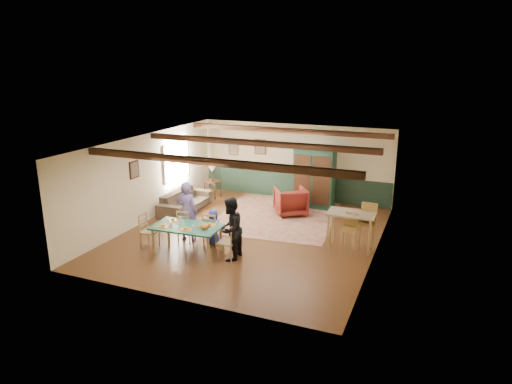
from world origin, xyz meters
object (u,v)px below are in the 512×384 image
at_px(person_woman, 230,229).
at_px(bar_stool_left, 349,234).
at_px(dining_chair_end_right, 227,241).
at_px(person_child, 213,227).
at_px(table_lamp, 212,173).
at_px(counter_table, 350,231).
at_px(person_man, 187,211).
at_px(end_table, 213,189).
at_px(cat, 204,227).
at_px(dining_table, 187,239).
at_px(armchair, 291,201).
at_px(bar_stool_right, 366,227).
at_px(dining_chair_far_right, 212,229).
at_px(armoire, 314,177).
at_px(sofa, 185,201).
at_px(dining_chair_far_left, 186,225).
at_px(dining_chair_end_left, 150,231).

xyz_separation_m(person_woman, bar_stool_left, (2.67, 1.49, -0.27)).
relative_size(dining_chair_end_right, person_child, 0.95).
relative_size(table_lamp, counter_table, 0.47).
height_order(person_man, end_table, person_man).
height_order(cat, end_table, cat).
distance_m(person_man, cat, 1.28).
height_order(person_woman, bar_stool_left, person_woman).
xyz_separation_m(dining_table, person_man, (-0.43, 0.76, 0.48)).
distance_m(armchair, counter_table, 3.17).
height_order(person_child, table_lamp, table_lamp).
relative_size(dining_chair_end_right, person_man, 0.55).
bearing_deg(cat, person_man, 136.55).
distance_m(dining_table, person_child, 0.88).
height_order(table_lamp, bar_stool_right, bar_stool_right).
xyz_separation_m(dining_chair_far_right, end_table, (-2.06, 3.97, -0.15)).
relative_size(dining_chair_far_right, armoire, 0.44).
height_order(dining_table, cat, cat).
relative_size(person_child, bar_stool_right, 0.79).
bearing_deg(bar_stool_left, person_child, -161.01).
bearing_deg(table_lamp, armchair, -12.65).
bearing_deg(dining_chair_end_right, dining_table, -90.00).
relative_size(person_woman, bar_stool_right, 1.29).
xyz_separation_m(dining_chair_far_right, sofa, (-2.21, 2.28, -0.13)).
height_order(dining_chair_far_left, dining_chair_far_right, same).
bearing_deg(armoire, dining_chair_far_right, -108.33).
bearing_deg(dining_chair_end_left, counter_table, -72.14).
distance_m(dining_chair_far_left, cat, 1.28).
bearing_deg(dining_chair_end_right, end_table, -151.61).
distance_m(end_table, counter_table, 6.27).
distance_m(dining_table, armoire, 5.45).
height_order(dining_table, counter_table, counter_table).
bearing_deg(person_man, dining_chair_far_right, 174.29).
height_order(dining_chair_far_right, person_child, person_child).
bearing_deg(counter_table, person_woman, -146.12).
bearing_deg(armchair, sofa, -17.51).
bearing_deg(cat, dining_chair_end_left, 176.63).
bearing_deg(person_man, person_child, -180.00).
distance_m(person_woman, person_child, 1.18).
bearing_deg(sofa, bar_stool_right, -101.17).
xyz_separation_m(dining_chair_end_left, end_table, (-0.59, 4.75, -0.15)).
height_order(dining_chair_far_left, end_table, dining_chair_far_left).
bearing_deg(table_lamp, dining_chair_far_left, -72.27).
distance_m(person_man, armoire, 4.91).
xyz_separation_m(sofa, end_table, (0.15, 1.69, -0.02)).
distance_m(cat, counter_table, 3.85).
relative_size(person_woman, person_child, 1.64).
distance_m(person_child, bar_stool_right, 4.08).
distance_m(cat, sofa, 3.93).
height_order(bar_stool_left, bar_stool_right, bar_stool_right).
relative_size(dining_chair_far_left, bar_stool_right, 0.74).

